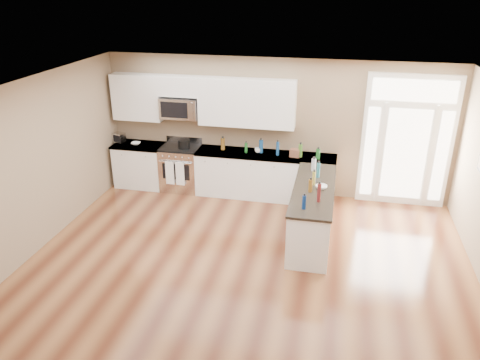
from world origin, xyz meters
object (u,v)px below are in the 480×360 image
Objects in this scene: kitchen_range at (181,168)px; stockpot at (184,144)px; toaster_oven at (119,138)px; peninsula_cabinet at (312,214)px.

kitchen_range is 4.42× the size of stockpot.
stockpot is (0.10, -0.04, 0.56)m from kitchen_range.
toaster_oven is (-1.39, 0.05, 0.56)m from kitchen_range.
peninsula_cabinet is 3.23m from kitchen_range.
peninsula_cabinet is at bearing -26.97° from stockpot.
toaster_oven is (-1.50, 0.09, -0.00)m from stockpot.
peninsula_cabinet is at bearing -2.77° from toaster_oven.
toaster_oven is at bearing 177.75° from kitchen_range.
kitchen_range is at bearing 14.35° from toaster_oven.
toaster_oven is at bearing 176.55° from stockpot.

